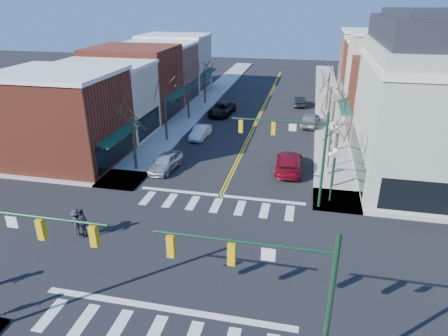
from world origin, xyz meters
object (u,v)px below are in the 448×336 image
Objects in this scene: car_left_mid at (201,132)px; car_right_far at (300,101)px; lamppost_midblock at (331,137)px; pedestrian_dark_b at (77,222)px; car_left_near at (166,162)px; car_right_near at (289,162)px; lamppost_corner at (334,166)px; pedestrian_dark_a at (82,222)px; car_left_far at (222,109)px; victorian_corner at (446,102)px; car_right_mid at (310,119)px.

car_right_far is at bearing 61.57° from car_left_mid.
lamppost_midblock reaches higher than pedestrian_dark_b.
car_left_mid is 18.84m from car_right_far.
car_right_near reaches higher than car_left_near.
lamppost_corner reaches higher than pedestrian_dark_b.
car_left_near is 2.26× the size of pedestrian_dark_a.
car_left_mid is (-13.30, 5.53, -2.30)m from lamppost_midblock.
pedestrian_dark_a reaches higher than car_left_far.
victorian_corner is 13.10m from car_right_near.
car_right_mid is (11.20, -2.40, 0.05)m from car_left_far.
lamppost_midblock is 14.59m from car_left_mid.
car_left_mid is at bearing 164.40° from victorian_corner.
pedestrian_dark_b is (-2.91, -29.48, 0.29)m from car_left_far.
car_right_mid reaches higher than car_left_near.
lamppost_corner is at bearing -5.66° from car_left_near.
car_left_far is 29.63m from pedestrian_dark_b.
pedestrian_dark_a is (-12.10, -13.46, 0.30)m from car_right_near.
car_left_near is 1.08× the size of car_left_mid.
car_right_mid is at bearing 34.33° from car_left_mid.
lamppost_midblock is at bearing -120.20° from pedestrian_dark_b.
car_right_near is at bearing 87.58° from car_right_far.
car_right_near is 1.17× the size of car_right_mid.
pedestrian_dark_a is at bearing 69.13° from car_right_far.
lamppost_midblock is at bearing 20.40° from car_left_near.
lamppost_midblock is 1.08× the size of car_left_mid.
pedestrian_dark_a is at bearing 70.48° from car_right_mid.
car_right_mid is at bearing -7.39° from car_left_far.
car_left_mid is 0.84× the size of car_right_mid.
lamppost_corner is at bearing -135.74° from pedestrian_dark_b.
car_left_mid is 0.72× the size of car_right_near.
car_left_near is 11.41m from pedestrian_dark_b.
lamppost_midblock is 2.24× the size of pedestrian_dark_a.
car_right_near reaches higher than car_left_far.
car_right_mid reaches higher than car_left_far.
car_right_mid reaches higher than car_left_mid.
car_right_far is (9.60, 6.70, -0.08)m from car_left_far.
victorian_corner reaches higher than pedestrian_dark_b.
car_left_far is at bearing -4.86° from car_right_mid.
car_left_near is at bearing -172.66° from victorian_corner.
car_right_near is 18.10m from pedestrian_dark_a.
car_left_near is at bearing -91.46° from car_left_mid.
car_left_mid is (0.74, 8.91, -0.08)m from car_left_near.
pedestrian_dark_a reaches higher than car_left_mid.
victorian_corner is at bearing -12.32° from car_left_mid.
car_right_far is 2.13× the size of pedestrian_dark_a.
lamppost_corner reaches higher than car_left_mid.
car_left_far is at bearing 93.62° from car_left_near.
car_left_mid is at bearing -35.99° from car_right_near.
car_left_near is 8.94m from car_left_mid.
victorian_corner is 23.21m from car_left_mid.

